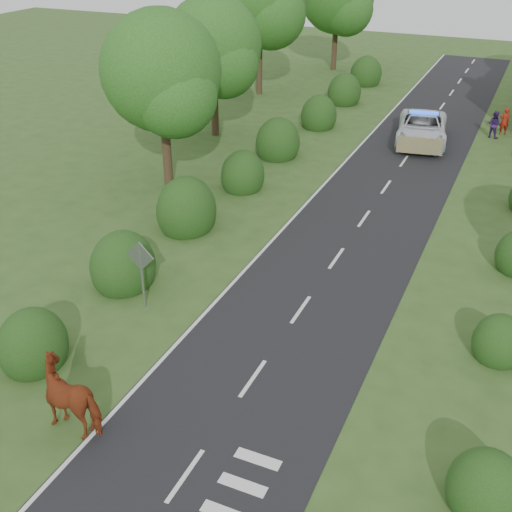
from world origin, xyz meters
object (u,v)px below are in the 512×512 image
at_px(police_van, 422,128).
at_px(pedestrian_red, 504,121).
at_px(cow, 76,398).
at_px(pedestrian_purple, 494,124).
at_px(road_sign, 141,265).

distance_m(police_van, pedestrian_red, 5.49).
bearing_deg(cow, police_van, 171.31).
xyz_separation_m(cow, police_van, (3.67, 27.23, 0.01)).
height_order(police_van, pedestrian_purple, police_van).
bearing_deg(pedestrian_purple, cow, 94.81).
relative_size(police_van, pedestrian_purple, 3.97).
height_order(road_sign, police_van, road_sign).
relative_size(cow, police_van, 0.36).
xyz_separation_m(road_sign, police_van, (5.14, 21.70, -0.82)).
distance_m(road_sign, pedestrian_red, 26.88).
bearing_deg(pedestrian_red, cow, 52.17).
relative_size(road_sign, cow, 1.10).
distance_m(road_sign, cow, 5.78).
distance_m(cow, pedestrian_red, 31.69).
height_order(cow, police_van, police_van).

